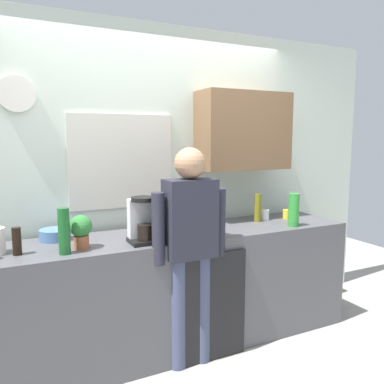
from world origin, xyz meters
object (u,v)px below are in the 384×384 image
bottle_clear_soda (294,210)px  cup_yellow_cup (287,214)px  bottle_green_wine (64,231)px  bottle_olive_oil (258,208)px  cup_blue_mug (204,227)px  mixing_bowl (55,235)px  bottle_dark_sauce (17,241)px  bottle_red_vinegar (161,221)px  cup_white_mug (265,215)px  person_at_sink (190,239)px  potted_plant (81,229)px  coffee_maker (142,222)px

bottle_clear_soda → cup_yellow_cup: size_ratio=3.29×
bottle_green_wine → cup_yellow_cup: 2.02m
bottle_olive_oil → cup_blue_mug: (-0.63, -0.19, -0.07)m
mixing_bowl → bottle_green_wine: bearing=-88.1°
bottle_clear_soda → cup_yellow_cup: (0.15, 0.27, -0.10)m
bottle_dark_sauce → bottle_red_vinegar: (1.01, 0.07, 0.02)m
bottle_red_vinegar → cup_white_mug: size_ratio=2.32×
bottle_red_vinegar → bottle_clear_soda: size_ratio=0.79×
bottle_olive_oil → cup_blue_mug: bottle_olive_oil is taller
bottle_red_vinegar → person_at_sink: person_at_sink is taller
cup_white_mug → mixing_bowl: size_ratio=0.43×
bottle_clear_soda → mixing_bowl: 1.91m
cup_blue_mug → potted_plant: bearing=179.9°
bottle_red_vinegar → bottle_clear_soda: bearing=-10.2°
bottle_dark_sauce → bottle_green_wine: bearing=-21.9°
coffee_maker → cup_white_mug: bearing=10.6°
mixing_bowl → person_at_sink: 0.99m
cup_blue_mug → person_at_sink: size_ratio=0.06×
mixing_bowl → cup_yellow_cup: bearing=-4.2°
coffee_maker → mixing_bowl: 0.66m
cup_blue_mug → cup_yellow_cup: 0.96m
bottle_dark_sauce → cup_yellow_cup: size_ratio=2.12×
bottle_olive_oil → mixing_bowl: 1.71m
coffee_maker → potted_plant: (-0.42, 0.02, -0.01)m
bottle_olive_oil → cup_blue_mug: 0.67m
bottle_olive_oil → person_at_sink: person_at_sink is taller
bottle_green_wine → cup_white_mug: size_ratio=3.16×
bottle_dark_sauce → bottle_clear_soda: 2.13m
mixing_bowl → cup_blue_mug: bearing=-16.5°
coffee_maker → potted_plant: 0.42m
bottle_dark_sauce → cup_white_mug: size_ratio=1.89×
person_at_sink → potted_plant: bearing=178.6°
cup_white_mug → potted_plant: 1.68m
cup_white_mug → person_at_sink: bearing=-157.1°
bottle_red_vinegar → cup_blue_mug: size_ratio=2.20×
potted_plant → cup_white_mug: bearing=7.2°
coffee_maker → potted_plant: coffee_maker is taller
bottle_dark_sauce → bottle_olive_oil: (1.96, 0.15, 0.03)m
cup_yellow_cup → potted_plant: (-1.88, -0.17, 0.09)m
coffee_maker → bottle_red_vinegar: 0.23m
bottle_green_wine → person_at_sink: person_at_sink is taller
cup_blue_mug → mixing_bowl: 1.11m
cup_yellow_cup → mixing_bowl: cup_yellow_cup is taller
cup_blue_mug → potted_plant: potted_plant is taller
potted_plant → bottle_red_vinegar: bearing=9.2°
bottle_olive_oil → bottle_green_wine: 1.71m
cup_white_mug → bottle_green_wine: bearing=-170.8°
bottle_olive_oil → potted_plant: (-1.57, -0.19, 0.01)m
bottle_green_wine → potted_plant: 0.14m
bottle_red_vinegar → person_at_sink: bearing=-69.9°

